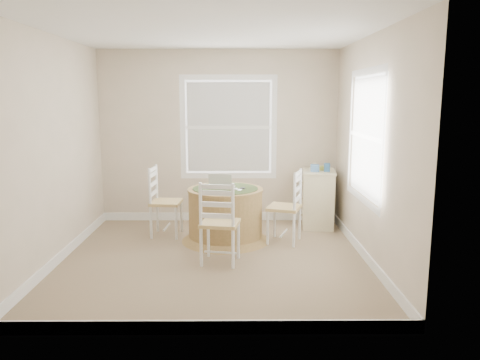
{
  "coord_description": "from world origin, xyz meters",
  "views": [
    {
      "loc": [
        0.28,
        -5.31,
        1.9
      ],
      "look_at": [
        0.32,
        0.45,
        0.88
      ],
      "focal_mm": 35.0,
      "sensor_mm": 36.0,
      "label": 1
    }
  ],
  "objects": [
    {
      "name": "chair_right",
      "position": [
        0.9,
        0.66,
        0.47
      ],
      "size": [
        0.51,
        0.53,
        0.95
      ],
      "primitive_type": null,
      "rotation": [
        0.0,
        0.0,
        -1.9
      ],
      "color": "white",
      "rests_on": "ground"
    },
    {
      "name": "room",
      "position": [
        0.17,
        0.16,
        1.3
      ],
      "size": [
        3.64,
        3.64,
        2.64
      ],
      "color": "#897857",
      "rests_on": "ground"
    },
    {
      "name": "tissue_box",
      "position": [
        1.39,
        1.33,
        0.89
      ],
      "size": [
        0.13,
        0.13,
        0.1
      ],
      "primitive_type": "cube",
      "rotation": [
        0.0,
        0.0,
        -0.12
      ],
      "color": "#4E7DB4",
      "rests_on": "corner_chest"
    },
    {
      "name": "box_blue",
      "position": [
        1.58,
        1.32,
        0.9
      ],
      "size": [
        0.09,
        0.09,
        0.12
      ],
      "primitive_type": "cube",
      "rotation": [
        0.0,
        0.0,
        -0.12
      ],
      "color": "#2C5986",
      "rests_on": "corner_chest"
    },
    {
      "name": "round_table",
      "position": [
        0.12,
        0.75,
        0.39
      ],
      "size": [
        1.18,
        1.18,
        0.71
      ],
      "rotation": [
        0.0,
        0.0,
        -0.24
      ],
      "color": "#A27A48",
      "rests_on": "ground"
    },
    {
      "name": "corner_chest",
      "position": [
        1.48,
        1.43,
        0.42
      ],
      "size": [
        0.55,
        0.68,
        0.84
      ],
      "rotation": [
        0.0,
        0.0,
        -0.12
      ],
      "color": "beige",
      "rests_on": "ground"
    },
    {
      "name": "box_yellow",
      "position": [
        1.52,
        1.48,
        0.87
      ],
      "size": [
        0.16,
        0.12,
        0.06
      ],
      "primitive_type": "cube",
      "rotation": [
        0.0,
        0.0,
        -0.12
      ],
      "color": "#CCC648",
      "rests_on": "corner_chest"
    },
    {
      "name": "chair_near",
      "position": [
        0.08,
        -0.11,
        0.47
      ],
      "size": [
        0.48,
        0.47,
        0.95
      ],
      "primitive_type": null,
      "rotation": [
        0.0,
        0.0,
        2.97
      ],
      "color": "white",
      "rests_on": "ground"
    },
    {
      "name": "laptop",
      "position": [
        0.08,
        0.78,
        0.74
      ],
      "size": [
        0.35,
        0.32,
        0.22
      ],
      "rotation": [
        0.0,
        0.0,
        2.96
      ],
      "color": "white",
      "rests_on": "round_table"
    },
    {
      "name": "chair_left",
      "position": [
        -0.7,
        0.98,
        0.47
      ],
      "size": [
        0.43,
        0.45,
        0.95
      ],
      "primitive_type": null,
      "rotation": [
        0.0,
        0.0,
        1.5
      ],
      "color": "white",
      "rests_on": "ground"
    },
    {
      "name": "phone",
      "position": [
        0.31,
        0.62,
        0.71
      ],
      "size": [
        0.07,
        0.1,
        0.02
      ],
      "primitive_type": "cube",
      "rotation": [
        0.0,
        0.0,
        -0.24
      ],
      "color": "#B7BABF",
      "rests_on": "round_table"
    },
    {
      "name": "keys",
      "position": [
        0.35,
        0.71,
        0.72
      ],
      "size": [
        0.07,
        0.06,
        0.02
      ],
      "primitive_type": "cube",
      "rotation": [
        0.0,
        0.0,
        -0.24
      ],
      "color": "black",
      "rests_on": "round_table"
    },
    {
      "name": "cup_cream",
      "position": [
        1.44,
        1.58,
        0.89
      ],
      "size": [
        0.07,
        0.07,
        0.09
      ],
      "primitive_type": "cylinder",
      "color": "beige",
      "rests_on": "corner_chest"
    },
    {
      "name": "mouse",
      "position": [
        0.26,
        0.66,
        0.72
      ],
      "size": [
        0.08,
        0.1,
        0.03
      ],
      "primitive_type": "ellipsoid",
      "rotation": [
        0.0,
        0.0,
        -0.24
      ],
      "color": "white",
      "rests_on": "round_table"
    }
  ]
}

